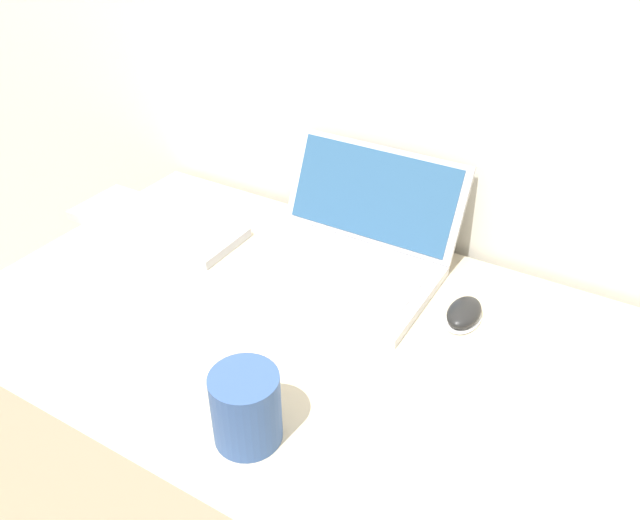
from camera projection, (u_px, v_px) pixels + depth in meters
The scene contains 5 objects.
desk at pixel (297, 460), 1.28m from camera, with size 1.15×0.70×0.73m.
laptop at pixel (347, 248), 1.20m from camera, with size 0.37×0.33×0.20m.
drink_cup at pixel (246, 407), 0.84m from camera, with size 0.10×0.10×0.11m.
computer_mouse at pixel (464, 313), 1.08m from camera, with size 0.06×0.10×0.03m.
external_keyboard at pixel (157, 224), 1.34m from camera, with size 0.39×0.15×0.02m.
Camera 1 is at (0.46, -0.34, 1.42)m, focal length 35.00 mm.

